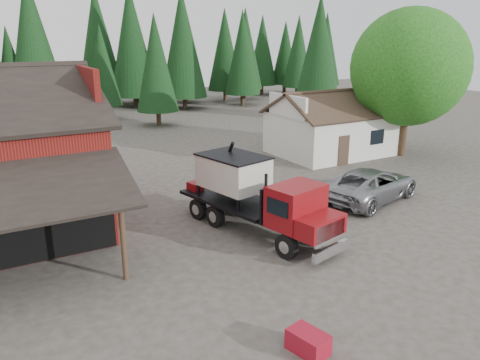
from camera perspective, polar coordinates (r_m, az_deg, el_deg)
ground at (r=17.92m, az=6.05°, el=-10.39°), size 120.00×120.00×0.00m
farmhouse at (r=34.83m, az=11.11°, el=5.91°), size 8.60×6.42×4.65m
deciduous_tree at (r=34.99m, az=19.94°, el=12.29°), size 8.00×8.00×10.20m
conifer_backdrop at (r=56.21m, az=-19.96°, el=7.67°), size 76.00×16.00×16.00m
near_pine_b at (r=45.56m, az=-10.22°, el=13.89°), size 3.96×3.96×10.40m
near_pine_c at (r=49.97m, az=9.59°, el=15.34°), size 4.84×4.84×12.40m
near_pine_d at (r=47.11m, az=-23.97°, el=14.67°), size 5.28×5.28×13.40m
feed_truck at (r=20.20m, az=1.88°, el=-1.72°), size 3.94×8.48×3.70m
silver_car at (r=25.32m, az=15.62°, el=-0.51°), size 6.66×4.28×1.71m
equip_box at (r=13.57m, az=8.30°, el=-18.97°), size 0.93×1.23×0.60m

